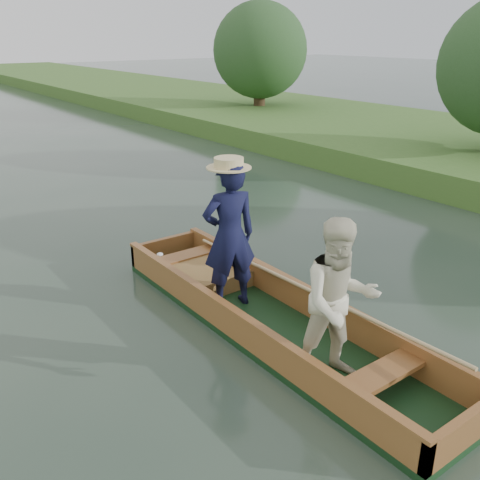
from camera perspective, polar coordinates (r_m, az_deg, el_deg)
ground at (r=6.36m, az=3.28°, el=-9.59°), size 120.00×120.00×0.00m
trees_far at (r=14.35m, az=-22.51°, el=16.69°), size 22.87×16.17×4.40m
punt at (r=5.96m, az=3.73°, el=-5.11°), size 1.19×5.00×1.92m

